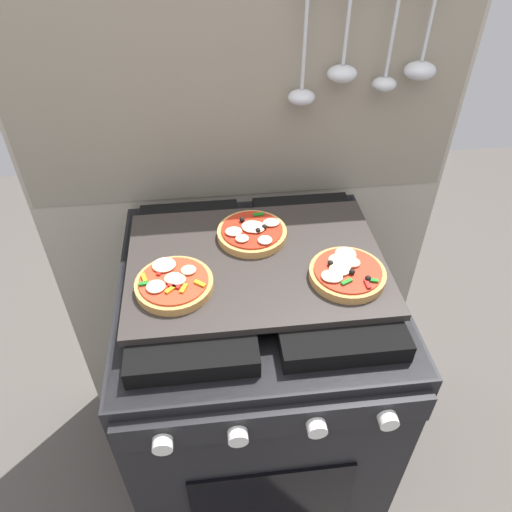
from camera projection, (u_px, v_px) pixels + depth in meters
The scene contains 7 objects.
ground_plane at pixel (256, 467), 1.63m from camera, with size 4.00×4.00×0.00m, color #4C4742.
kitchen_backsplash at pixel (244, 216), 1.37m from camera, with size 1.10×0.09×1.55m.
stove at pixel (256, 389), 1.33m from camera, with size 0.60×0.64×0.90m.
baking_tray at pixel (256, 262), 1.04m from camera, with size 0.54×0.38×0.02m, color #2D2826.
pizza_left at pixel (174, 283), 0.96m from camera, with size 0.15×0.15×0.03m.
pizza_right at pixel (346, 272), 0.98m from camera, with size 0.15×0.15×0.03m.
pizza_center at pixel (253, 232), 1.08m from camera, with size 0.15×0.15×0.03m.
Camera 1 is at (-0.09, -0.77, 1.59)m, focal length 34.31 mm.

